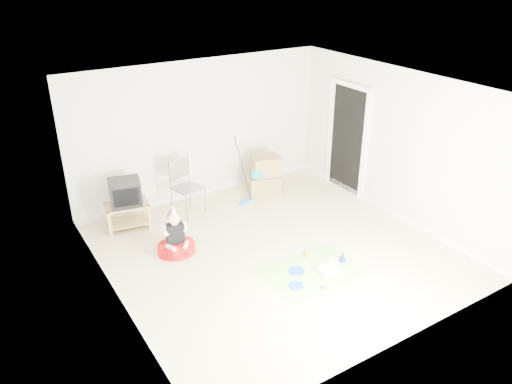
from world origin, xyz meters
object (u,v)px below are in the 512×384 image
cardboard_boxes (264,176)px  seated_woman (176,243)px  crt_tv (125,192)px  folding_chair (188,188)px  tv_stand (128,214)px  birthday_cake (328,270)px

cardboard_boxes → seated_woman: seated_woman is taller
crt_tv → folding_chair: folding_chair is taller
tv_stand → birthday_cake: (2.04, -2.87, -0.23)m
crt_tv → tv_stand: bearing=-13.4°
crt_tv → seated_woman: bearing=-59.8°
tv_stand → cardboard_boxes: bearing=-2.2°
tv_stand → cardboard_boxes: size_ratio=1.01×
folding_chair → seated_woman: (-0.74, -1.12, -0.32)m
crt_tv → folding_chair: (1.10, -0.07, -0.17)m
birthday_cake → seated_woman: bearing=134.9°
folding_chair → crt_tv: bearing=176.6°
tv_stand → folding_chair: folding_chair is taller
tv_stand → seated_woman: (0.36, -1.18, -0.08)m
folding_chair → cardboard_boxes: 1.60m
tv_stand → cardboard_boxes: 2.70m
tv_stand → seated_woman: 1.24m
seated_woman → birthday_cake: size_ratio=2.67×
crt_tv → cardboard_boxes: (2.70, -0.11, -0.30)m
crt_tv → cardboard_boxes: size_ratio=0.66×
folding_chair → tv_stand: bearing=176.6°
folding_chair → seated_woman: folding_chair is taller
tv_stand → folding_chair: size_ratio=0.75×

